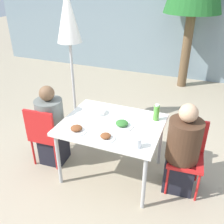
% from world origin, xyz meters
% --- Properties ---
extents(ground_plane, '(24.00, 24.00, 0.00)m').
position_xyz_m(ground_plane, '(0.00, 0.00, 0.00)').
color(ground_plane, tan).
extents(building_facade, '(10.00, 0.20, 3.00)m').
position_xyz_m(building_facade, '(0.00, 4.02, 1.50)').
color(building_facade, gray).
rests_on(building_facade, ground).
extents(dining_table, '(1.18, 0.94, 0.76)m').
position_xyz_m(dining_table, '(0.00, 0.00, 0.69)').
color(dining_table, white).
rests_on(dining_table, ground).
extents(chair_left, '(0.43, 0.43, 0.86)m').
position_xyz_m(chair_left, '(-0.88, -0.14, 0.50)').
color(chair_left, red).
rests_on(chair_left, ground).
extents(person_left, '(0.35, 0.35, 1.12)m').
position_xyz_m(person_left, '(-0.84, -0.06, 0.52)').
color(person_left, black).
rests_on(person_left, ground).
extents(chair_right, '(0.43, 0.43, 0.86)m').
position_xyz_m(chair_right, '(0.88, 0.15, 0.50)').
color(chair_right, red).
rests_on(chair_right, ground).
extents(person_right, '(0.38, 0.38, 1.13)m').
position_xyz_m(person_right, '(0.84, 0.06, 0.52)').
color(person_right, black).
rests_on(person_right, ground).
extents(closed_umbrella, '(0.37, 0.37, 2.17)m').
position_xyz_m(closed_umbrella, '(-1.07, 0.97, 1.67)').
color(closed_umbrella, '#333333').
rests_on(closed_umbrella, ground).
extents(plate_0, '(0.24, 0.24, 0.07)m').
position_xyz_m(plate_0, '(-0.31, -0.31, 0.78)').
color(plate_0, white).
rests_on(plate_0, dining_table).
extents(plate_1, '(0.26, 0.26, 0.07)m').
position_xyz_m(plate_1, '(0.13, -0.02, 0.78)').
color(plate_1, white).
rests_on(plate_1, dining_table).
extents(plate_2, '(0.21, 0.21, 0.06)m').
position_xyz_m(plate_2, '(0.05, -0.32, 0.78)').
color(plate_2, white).
rests_on(plate_2, dining_table).
extents(bottle, '(0.07, 0.07, 0.21)m').
position_xyz_m(bottle, '(0.46, 0.27, 0.86)').
color(bottle, '#51A338').
rests_on(bottle, dining_table).
extents(drinking_cup, '(0.08, 0.08, 0.11)m').
position_xyz_m(drinking_cup, '(0.41, -0.34, 0.81)').
color(drinking_cup, white).
rests_on(drinking_cup, dining_table).
extents(salad_bowl, '(0.19, 0.19, 0.05)m').
position_xyz_m(salad_bowl, '(-0.25, 0.16, 0.78)').
color(salad_bowl, white).
rests_on(salad_bowl, dining_table).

